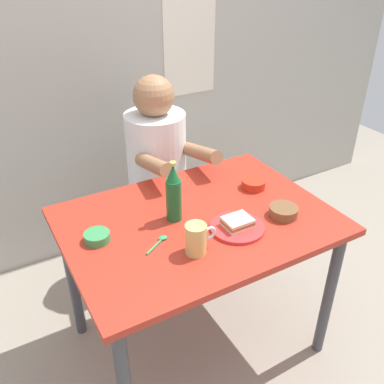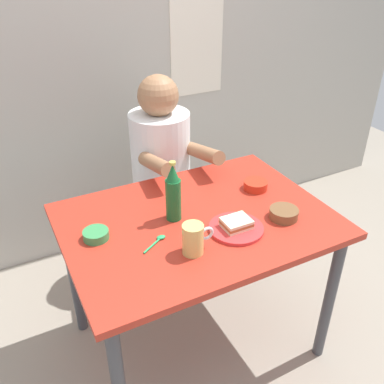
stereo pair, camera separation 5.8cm
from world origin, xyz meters
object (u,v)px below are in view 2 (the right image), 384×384
(plate_orange, at_px, (236,228))
(beer_bottle, at_px, (173,194))
(condiment_bowl_brown, at_px, (284,213))
(sandwich, at_px, (236,223))
(dining_table, at_px, (197,236))
(beer_mug, at_px, (194,239))
(person_seated, at_px, (161,151))
(stool, at_px, (163,214))

(plate_orange, relative_size, beer_bottle, 0.84)
(beer_bottle, xyz_separation_m, condiment_bowl_brown, (0.41, -0.21, -0.10))
(sandwich, distance_m, condiment_bowl_brown, 0.22)
(beer_bottle, bearing_deg, dining_table, -27.41)
(dining_table, bearing_deg, beer_bottle, 152.59)
(beer_mug, height_order, condiment_bowl_brown, beer_mug)
(beer_mug, xyz_separation_m, beer_bottle, (0.03, 0.23, 0.06))
(person_seated, height_order, beer_mug, person_seated)
(stool, relative_size, beer_bottle, 1.72)
(sandwich, distance_m, beer_bottle, 0.28)
(plate_orange, relative_size, condiment_bowl_brown, 1.83)
(dining_table, xyz_separation_m, beer_bottle, (-0.09, 0.05, 0.21))
(stool, xyz_separation_m, person_seated, (-0.00, -0.01, 0.42))
(plate_orange, distance_m, beer_mug, 0.23)
(sandwich, bearing_deg, beer_mug, -168.03)
(dining_table, bearing_deg, condiment_bowl_brown, -26.71)
(person_seated, relative_size, plate_orange, 3.27)
(stool, xyz_separation_m, beer_bottle, (-0.19, -0.58, 0.51))
(dining_table, bearing_deg, person_seated, 80.15)
(stool, xyz_separation_m, plate_orange, (-0.01, -0.77, 0.40))
(plate_orange, height_order, sandwich, sandwich)
(beer_mug, xyz_separation_m, condiment_bowl_brown, (0.44, 0.03, -0.04))
(dining_table, height_order, plate_orange, plate_orange)
(stool, relative_size, person_seated, 0.63)
(person_seated, height_order, condiment_bowl_brown, person_seated)
(dining_table, distance_m, condiment_bowl_brown, 0.38)
(sandwich, xyz_separation_m, beer_bottle, (-0.19, 0.19, 0.09))
(plate_orange, bearing_deg, sandwich, 0.00)
(plate_orange, height_order, beer_mug, beer_mug)
(sandwich, xyz_separation_m, condiment_bowl_brown, (0.22, -0.02, -0.01))
(person_seated, distance_m, condiment_bowl_brown, 0.81)
(person_seated, height_order, sandwich, person_seated)
(dining_table, distance_m, beer_mug, 0.27)
(plate_orange, relative_size, sandwich, 2.00)
(beer_mug, bearing_deg, stool, 74.70)
(beer_mug, height_order, beer_bottle, beer_bottle)
(dining_table, distance_m, beer_bottle, 0.23)
(sandwich, height_order, condiment_bowl_brown, sandwich)
(plate_orange, xyz_separation_m, beer_bottle, (-0.19, 0.19, 0.11))
(person_seated, xyz_separation_m, beer_bottle, (-0.19, -0.57, 0.09))
(plate_orange, distance_m, beer_bottle, 0.29)
(stool, bearing_deg, plate_orange, -90.67)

